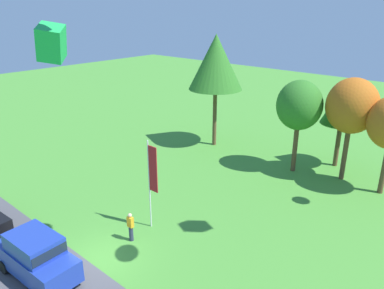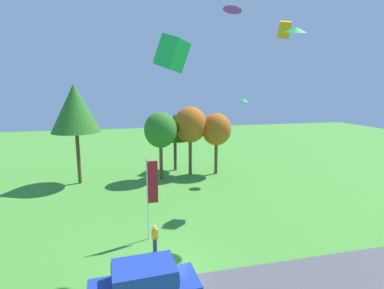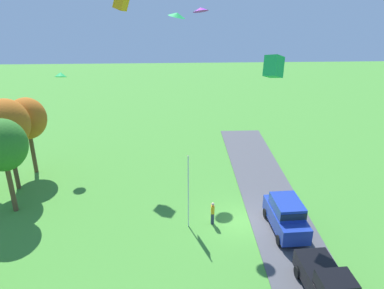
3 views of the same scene
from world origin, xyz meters
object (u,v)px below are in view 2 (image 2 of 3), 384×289
at_px(kite_delta_mid_center, 233,8).
at_px(tree_center_back, 216,130).
at_px(flag_banner, 151,188).
at_px(tree_left_of_center, 190,125).
at_px(kite_box_high_right, 172,54).
at_px(kite_delta_topmost, 245,100).
at_px(tree_lone_near, 75,109).
at_px(person_on_lawn, 155,239).
at_px(tree_far_right, 161,130).
at_px(kite_delta_trailing_tail, 296,30).
at_px(kite_box_over_trees, 284,30).
at_px(tree_right_of_center, 175,127).
at_px(car_suv_far_end, 144,288).

bearing_deg(kite_delta_mid_center, tree_center_back, 74.88).
distance_m(tree_center_back, flag_banner, 16.06).
height_order(tree_left_of_center, kite_box_high_right, kite_box_high_right).
distance_m(tree_center_back, kite_delta_mid_center, 17.48).
xyz_separation_m(kite_delta_topmost, kite_delta_mid_center, (-6.00, -11.78, 5.65)).
height_order(tree_lone_near, kite_box_high_right, kite_box_high_right).
relative_size(person_on_lawn, tree_far_right, 0.24).
bearing_deg(kite_delta_trailing_tail, kite_delta_topmost, 84.68).
relative_size(tree_lone_near, kite_box_high_right, 7.88).
bearing_deg(kite_delta_mid_center, person_on_lawn, -172.31).
xyz_separation_m(person_on_lawn, kite_delta_topmost, (10.76, 12.42, 7.49)).
relative_size(flag_banner, kite_box_over_trees, 4.31).
relative_size(tree_right_of_center, kite_delta_trailing_tail, 4.68).
relative_size(person_on_lawn, kite_delta_topmost, 1.66).
distance_m(tree_left_of_center, kite_delta_mid_center, 17.20).
xyz_separation_m(tree_lone_near, tree_left_of_center, (11.74, 0.57, -2.01)).
relative_size(kite_delta_mid_center, kite_delta_trailing_tail, 0.76).
relative_size(flag_banner, kite_delta_topmost, 5.24).
bearing_deg(flag_banner, tree_left_of_center, 67.47).
height_order(tree_far_right, flag_banner, tree_far_right).
bearing_deg(kite_delta_topmost, kite_box_high_right, -122.58).
relative_size(tree_center_back, kite_box_high_right, 5.42).
distance_m(car_suv_far_end, kite_box_over_trees, 21.54).
xyz_separation_m(tree_lone_near, tree_center_back, (14.63, 0.08, -2.56)).
bearing_deg(tree_right_of_center, kite_delta_topmost, -40.08).
height_order(car_suv_far_end, tree_right_of_center, tree_right_of_center).
distance_m(person_on_lawn, tree_center_back, 17.93).
distance_m(tree_left_of_center, kite_delta_topmost, 6.52).
relative_size(person_on_lawn, kite_delta_mid_center, 1.56).
bearing_deg(car_suv_far_end, kite_box_high_right, 40.69).
distance_m(tree_lone_near, kite_box_over_trees, 20.49).
bearing_deg(car_suv_far_end, tree_right_of_center, 76.46).
bearing_deg(flag_banner, person_on_lawn, -90.42).
height_order(person_on_lawn, tree_center_back, tree_center_back).
distance_m(car_suv_far_end, person_on_lawn, 5.00).
relative_size(tree_left_of_center, kite_box_over_trees, 6.08).
height_order(person_on_lawn, kite_box_high_right, kite_box_high_right).
xyz_separation_m(kite_box_high_right, kite_delta_trailing_tail, (9.27, 5.80, 2.38)).
relative_size(car_suv_far_end, tree_left_of_center, 0.61).
distance_m(tree_lone_near, tree_left_of_center, 11.93).
xyz_separation_m(person_on_lawn, tree_center_back, (8.67, 15.13, 4.18)).
bearing_deg(person_on_lawn, tree_left_of_center, 69.67).
distance_m(tree_lone_near, kite_box_high_right, 20.00).
relative_size(tree_lone_near, kite_delta_trailing_tail, 6.94).
relative_size(flag_banner, kite_delta_trailing_tail, 3.75).
height_order(tree_lone_near, tree_left_of_center, tree_lone_near).
distance_m(kite_box_over_trees, kite_delta_trailing_tail, 5.05).
bearing_deg(car_suv_far_end, tree_center_back, 64.24).
distance_m(flag_banner, kite_delta_mid_center, 11.65).
bearing_deg(tree_left_of_center, kite_delta_topmost, -32.69).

